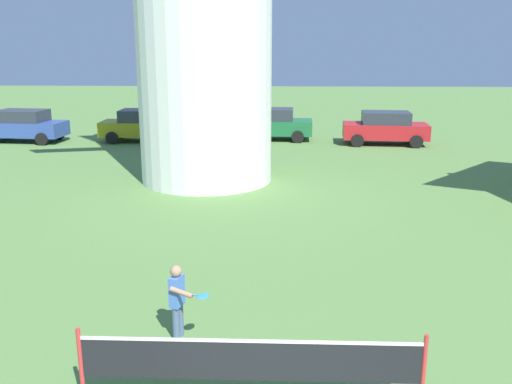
{
  "coord_description": "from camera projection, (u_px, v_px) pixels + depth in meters",
  "views": [
    {
      "loc": [
        0.25,
        -4.4,
        4.64
      ],
      "look_at": [
        -0.06,
        3.96,
        2.41
      ],
      "focal_mm": 38.92,
      "sensor_mm": 36.0,
      "label": 1
    }
  ],
  "objects": [
    {
      "name": "tennis_net",
      "position": [
        250.0,
        361.0,
        7.16
      ],
      "size": [
        4.52,
        0.06,
        1.1
      ],
      "color": "red",
      "rests_on": "ground_plane"
    },
    {
      "name": "player_far",
      "position": [
        178.0,
        298.0,
        8.89
      ],
      "size": [
        0.7,
        0.68,
        1.26
      ],
      "color": "slate",
      "rests_on": "ground_plane"
    },
    {
      "name": "parked_car_blue",
      "position": [
        23.0,
        125.0,
        27.1
      ],
      "size": [
        4.15,
        2.18,
        1.56
      ],
      "color": "#334C99",
      "rests_on": "ground_plane"
    },
    {
      "name": "parked_car_mustard",
      "position": [
        147.0,
        125.0,
        27.21
      ],
      "size": [
        4.41,
        1.9,
        1.56
      ],
      "color": "#999919",
      "rests_on": "ground_plane"
    },
    {
      "name": "parked_car_green",
      "position": [
        268.0,
        124.0,
        27.69
      ],
      "size": [
        4.42,
        2.03,
        1.56
      ],
      "color": "#1E6638",
      "rests_on": "ground_plane"
    },
    {
      "name": "parked_car_red",
      "position": [
        385.0,
        128.0,
        26.38
      ],
      "size": [
        4.07,
        2.12,
        1.56
      ],
      "color": "red",
      "rests_on": "ground_plane"
    }
  ]
}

